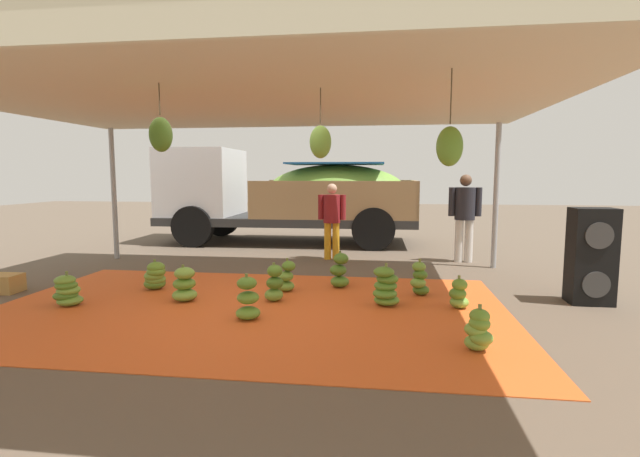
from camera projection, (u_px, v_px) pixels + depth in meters
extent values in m
plane|color=brown|center=(292.00, 265.00, 9.08)|extent=(40.00, 40.00, 0.00)
cube|color=#E05B23|center=(247.00, 309.00, 6.12)|extent=(6.68, 4.19, 0.01)
cylinder|color=#9EA0A5|center=(114.00, 194.00, 9.73)|extent=(0.10, 0.10, 2.68)
cylinder|color=#9EA0A5|center=(496.00, 196.00, 8.71)|extent=(0.10, 0.10, 2.68)
cube|color=beige|center=(244.00, 96.00, 5.82)|extent=(8.00, 7.00, 0.06)
cube|color=beige|center=(46.00, 17.00, 2.42)|extent=(8.00, 0.04, 0.28)
cylinder|color=#4C422D|center=(451.00, 96.00, 4.22)|extent=(0.01, 0.01, 0.49)
ellipsoid|color=#60932D|center=(450.00, 146.00, 4.27)|extent=(0.24, 0.24, 0.36)
cylinder|color=#4C422D|center=(320.00, 106.00, 5.15)|extent=(0.01, 0.01, 0.38)
ellipsoid|color=#6B9E38|center=(320.00, 142.00, 5.20)|extent=(0.24, 0.24, 0.36)
cylinder|color=#4C422D|center=(159.00, 99.00, 4.87)|extent=(0.01, 0.01, 0.33)
ellipsoid|color=#477523|center=(161.00, 135.00, 4.91)|extent=(0.24, 0.24, 0.36)
ellipsoid|color=#518428|center=(155.00, 284.00, 7.16)|extent=(0.43, 0.43, 0.17)
ellipsoid|color=#6B9E38|center=(155.00, 280.00, 7.14)|extent=(0.42, 0.42, 0.17)
ellipsoid|color=#6B9E38|center=(154.00, 276.00, 7.10)|extent=(0.41, 0.41, 0.17)
ellipsoid|color=#60932D|center=(156.00, 272.00, 7.08)|extent=(0.39, 0.39, 0.17)
ellipsoid|color=#60932D|center=(156.00, 267.00, 7.08)|extent=(0.37, 0.37, 0.17)
cylinder|color=olive|center=(155.00, 263.00, 7.10)|extent=(0.04, 0.04, 0.12)
ellipsoid|color=#6B9E38|center=(477.00, 343.00, 4.67)|extent=(0.34, 0.34, 0.15)
ellipsoid|color=#6B9E38|center=(481.00, 338.00, 4.61)|extent=(0.30, 0.30, 0.15)
ellipsoid|color=#75A83D|center=(476.00, 329.00, 4.64)|extent=(0.25, 0.25, 0.15)
ellipsoid|color=#60932D|center=(479.00, 323.00, 4.61)|extent=(0.24, 0.24, 0.15)
ellipsoid|color=#60932D|center=(480.00, 316.00, 4.61)|extent=(0.25, 0.25, 0.15)
cylinder|color=olive|center=(480.00, 310.00, 4.60)|extent=(0.04, 0.04, 0.12)
ellipsoid|color=#60932D|center=(248.00, 313.00, 5.66)|extent=(0.31, 0.31, 0.15)
ellipsoid|color=#60932D|center=(248.00, 298.00, 5.69)|extent=(0.37, 0.37, 0.15)
ellipsoid|color=#518428|center=(247.00, 283.00, 5.67)|extent=(0.34, 0.34, 0.15)
cylinder|color=olive|center=(246.00, 279.00, 5.65)|extent=(0.04, 0.04, 0.12)
ellipsoid|color=#6B9E38|center=(286.00, 286.00, 7.03)|extent=(0.28, 0.28, 0.15)
ellipsoid|color=#6B9E38|center=(286.00, 276.00, 7.00)|extent=(0.25, 0.25, 0.15)
ellipsoid|color=#518428|center=(289.00, 266.00, 6.97)|extent=(0.27, 0.27, 0.15)
cylinder|color=olive|center=(287.00, 262.00, 6.97)|extent=(0.04, 0.04, 0.12)
ellipsoid|color=#75A83D|center=(185.00, 295.00, 6.49)|extent=(0.38, 0.38, 0.17)
ellipsoid|color=#60932D|center=(184.00, 284.00, 6.50)|extent=(0.41, 0.41, 0.17)
ellipsoid|color=#75A83D|center=(185.00, 273.00, 6.47)|extent=(0.33, 0.33, 0.17)
cylinder|color=olive|center=(183.00, 269.00, 6.47)|extent=(0.04, 0.04, 0.12)
ellipsoid|color=#6B9E38|center=(70.00, 300.00, 6.26)|extent=(0.44, 0.44, 0.13)
ellipsoid|color=#477523|center=(66.00, 295.00, 6.26)|extent=(0.43, 0.43, 0.13)
ellipsoid|color=#75A83D|center=(68.00, 290.00, 6.26)|extent=(0.31, 0.31, 0.13)
ellipsoid|color=#518428|center=(66.00, 285.00, 6.24)|extent=(0.32, 0.32, 0.13)
ellipsoid|color=#6B9E38|center=(65.00, 280.00, 6.24)|extent=(0.33, 0.33, 0.13)
cylinder|color=olive|center=(67.00, 276.00, 6.24)|extent=(0.04, 0.04, 0.12)
ellipsoid|color=#75A83D|center=(459.00, 302.00, 6.14)|extent=(0.27, 0.27, 0.15)
ellipsoid|color=#518428|center=(458.00, 294.00, 6.11)|extent=(0.31, 0.31, 0.15)
ellipsoid|color=#60932D|center=(460.00, 285.00, 6.11)|extent=(0.20, 0.20, 0.15)
cylinder|color=olive|center=(459.00, 280.00, 6.11)|extent=(0.04, 0.04, 0.12)
ellipsoid|color=#518428|center=(340.00, 282.00, 7.28)|extent=(0.40, 0.40, 0.17)
ellipsoid|color=#477523|center=(338.00, 270.00, 7.26)|extent=(0.36, 0.36, 0.17)
ellipsoid|color=#477523|center=(341.00, 259.00, 7.23)|extent=(0.33, 0.33, 0.17)
cylinder|color=olive|center=(340.00, 255.00, 7.25)|extent=(0.04, 0.04, 0.12)
ellipsoid|color=#477523|center=(421.00, 290.00, 6.81)|extent=(0.33, 0.33, 0.15)
ellipsoid|color=#75A83D|center=(418.00, 283.00, 6.76)|extent=(0.30, 0.30, 0.15)
ellipsoid|color=#477523|center=(420.00, 275.00, 6.77)|extent=(0.21, 0.21, 0.15)
ellipsoid|color=#6B9E38|center=(419.00, 267.00, 6.77)|extent=(0.27, 0.27, 0.15)
cylinder|color=olive|center=(420.00, 263.00, 6.75)|extent=(0.04, 0.04, 0.12)
ellipsoid|color=#60932D|center=(387.00, 300.00, 6.28)|extent=(0.48, 0.48, 0.14)
ellipsoid|color=#518428|center=(385.00, 294.00, 6.23)|extent=(0.40, 0.40, 0.14)
ellipsoid|color=#518428|center=(386.00, 286.00, 6.26)|extent=(0.31, 0.31, 0.14)
ellipsoid|color=#518428|center=(387.00, 279.00, 6.25)|extent=(0.35, 0.35, 0.14)
ellipsoid|color=#518428|center=(384.00, 272.00, 6.22)|extent=(0.39, 0.39, 0.14)
cylinder|color=olive|center=(386.00, 268.00, 6.21)|extent=(0.04, 0.04, 0.12)
ellipsoid|color=#6B9E38|center=(274.00, 295.00, 6.48)|extent=(0.27, 0.27, 0.17)
ellipsoid|color=#477523|center=(275.00, 283.00, 6.46)|extent=(0.31, 0.31, 0.17)
ellipsoid|color=#518428|center=(275.00, 271.00, 6.43)|extent=(0.30, 0.30, 0.17)
cylinder|color=olive|center=(274.00, 267.00, 6.41)|extent=(0.04, 0.04, 0.12)
cube|color=#2D2D2D|center=(289.00, 219.00, 12.16)|extent=(6.43, 2.44, 0.20)
cube|color=silver|center=(202.00, 182.00, 12.32)|extent=(1.82, 2.18, 1.70)
cube|color=#232D38|center=(169.00, 169.00, 12.39)|extent=(0.06, 1.87, 0.75)
cube|color=#99754C|center=(332.00, 201.00, 10.84)|extent=(3.96, 0.15, 0.90)
cube|color=#99754C|center=(339.00, 196.00, 13.07)|extent=(3.96, 0.15, 0.90)
cube|color=#99754C|center=(414.00, 199.00, 11.73)|extent=(0.12, 2.34, 0.90)
ellipsoid|color=#75A83D|center=(336.00, 190.00, 11.93)|extent=(3.52, 2.02, 1.30)
cube|color=#19569E|center=(336.00, 164.00, 11.85)|extent=(2.41, 1.82, 0.04)
cylinder|color=black|center=(193.00, 226.00, 11.37)|extent=(1.00, 0.30, 1.00)
cylinder|color=black|center=(221.00, 218.00, 13.48)|extent=(1.00, 0.30, 1.00)
cylinder|color=black|center=(373.00, 229.00, 10.86)|extent=(1.00, 0.30, 1.00)
cylinder|color=black|center=(374.00, 220.00, 12.97)|extent=(1.00, 0.30, 1.00)
cylinder|color=silver|center=(459.00, 241.00, 9.42)|extent=(0.16, 0.16, 0.85)
cylinder|color=silver|center=(469.00, 241.00, 9.40)|extent=(0.16, 0.16, 0.85)
cylinder|color=#26262D|center=(465.00, 204.00, 9.33)|extent=(0.39, 0.39, 0.64)
cylinder|color=#26262D|center=(452.00, 202.00, 9.36)|extent=(0.12, 0.12, 0.57)
cylinder|color=#26262D|center=(479.00, 202.00, 9.29)|extent=(0.12, 0.12, 0.57)
sphere|color=brown|center=(466.00, 180.00, 9.28)|extent=(0.23, 0.23, 0.23)
cylinder|color=orange|center=(328.00, 241.00, 9.72)|extent=(0.14, 0.14, 0.76)
cylinder|color=orange|center=(336.00, 241.00, 9.70)|extent=(0.14, 0.14, 0.76)
cylinder|color=maroon|center=(332.00, 209.00, 9.64)|extent=(0.35, 0.35, 0.57)
cylinder|color=maroon|center=(321.00, 207.00, 9.66)|extent=(0.11, 0.11, 0.51)
cylinder|color=maroon|center=(343.00, 207.00, 9.60)|extent=(0.11, 0.11, 0.51)
sphere|color=tan|center=(332.00, 189.00, 9.59)|extent=(0.21, 0.21, 0.21)
cube|color=black|center=(589.00, 281.00, 6.38)|extent=(0.55, 0.40, 0.61)
cylinder|color=#383838|center=(596.00, 285.00, 6.18)|extent=(0.35, 0.02, 0.35)
cube|color=black|center=(593.00, 234.00, 6.31)|extent=(0.55, 0.40, 0.69)
cylinder|color=#383838|center=(600.00, 236.00, 6.10)|extent=(0.35, 0.02, 0.35)
cube|color=#B78947|center=(1.00, 283.00, 7.00)|extent=(0.56, 0.39, 0.27)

